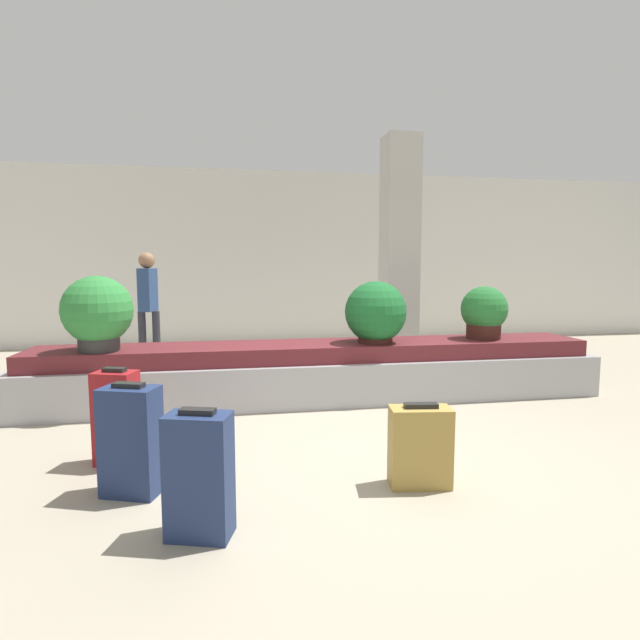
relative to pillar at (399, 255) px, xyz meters
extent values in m
plane|color=#9E937F|center=(-1.35, -2.88, -1.60)|extent=(18.00, 18.00, 0.00)
cube|color=silver|center=(-1.35, 2.79, 0.00)|extent=(18.00, 0.06, 3.20)
cube|color=#9E9EA3|center=(-1.35, -1.38, -1.38)|extent=(6.17, 0.88, 0.45)
cube|color=#5B1E23|center=(-1.35, -1.38, -1.06)|extent=(5.93, 0.72, 0.18)
cube|color=beige|center=(0.00, 0.00, 0.00)|extent=(0.45, 0.45, 3.20)
cube|color=maroon|center=(-3.13, -2.87, -1.26)|extent=(0.34, 0.28, 0.69)
cube|color=black|center=(-3.13, -2.87, -0.90)|extent=(0.17, 0.12, 0.03)
cube|color=#A3843D|center=(-1.08, -3.61, -1.34)|extent=(0.42, 0.25, 0.53)
cube|color=black|center=(-1.08, -3.61, -1.06)|extent=(0.23, 0.10, 0.03)
cube|color=navy|center=(-2.93, -3.41, -1.25)|extent=(0.40, 0.32, 0.70)
cube|color=black|center=(-2.93, -3.41, -0.89)|extent=(0.21, 0.13, 0.03)
cube|color=navy|center=(-2.48, -4.00, -1.26)|extent=(0.38, 0.29, 0.68)
cube|color=black|center=(-2.48, -4.00, -0.91)|extent=(0.20, 0.12, 0.03)
cylinder|color=#2D2D2D|center=(-3.57, -1.50, -0.87)|extent=(0.38, 0.38, 0.22)
sphere|color=#2D7F38|center=(-3.57, -1.50, -0.58)|extent=(0.67, 0.67, 0.67)
cylinder|color=#381914|center=(-0.76, -1.46, -0.90)|extent=(0.37, 0.37, 0.15)
sphere|color=#195B28|center=(-0.76, -1.46, -0.64)|extent=(0.67, 0.67, 0.67)
cylinder|color=#381914|center=(0.55, -1.38, -0.88)|extent=(0.38, 0.38, 0.20)
sphere|color=#236B2D|center=(0.55, -1.38, -0.64)|extent=(0.52, 0.52, 0.52)
cylinder|color=#282833|center=(-3.59, 0.99, -1.20)|extent=(0.11, 0.11, 0.79)
cylinder|color=#282833|center=(-3.39, 0.99, -1.20)|extent=(0.11, 0.11, 0.79)
cube|color=navy|center=(-3.49, 0.99, -0.50)|extent=(0.25, 0.35, 0.63)
sphere|color=#936B4C|center=(-3.49, 0.99, -0.07)|extent=(0.23, 0.23, 0.23)
camera|label=1|loc=(-2.29, -6.63, -0.15)|focal=28.00mm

